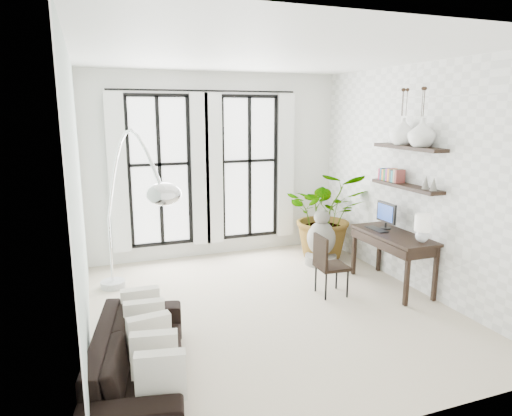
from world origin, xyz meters
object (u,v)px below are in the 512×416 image
plant (327,214)px  desk (395,239)px  desk_chair (327,261)px  buddha (321,241)px  arc_lamp (128,174)px  sofa (139,358)px

plant → desk: bearing=-83.1°
desk_chair → buddha: 1.34m
buddha → desk: bearing=-70.4°
arc_lamp → plant: bearing=23.8°
plant → desk: (0.20, -1.65, -0.02)m
plant → desk_chair: 1.77m
sofa → buddha: size_ratio=2.13×
desk_chair → buddha: (0.56, 1.21, -0.10)m
plant → desk: plant is taller
sofa → plant: 4.59m
plant → buddha: 0.57m
plant → desk_chair: size_ratio=1.78×
sofa → desk_chair: desk_chair is taller
desk → desk_chair: bearing=174.0°
arc_lamp → buddha: bearing=20.5°
sofa → plant: (3.55, 2.87, 0.48)m
sofa → desk: (3.74, 1.22, 0.46)m
desk → arc_lamp: (-3.64, 0.13, 1.09)m
desk → desk_chair: desk is taller
desk → arc_lamp: arc_lamp is taller
buddha → plant: bearing=50.4°
desk → buddha: desk is taller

